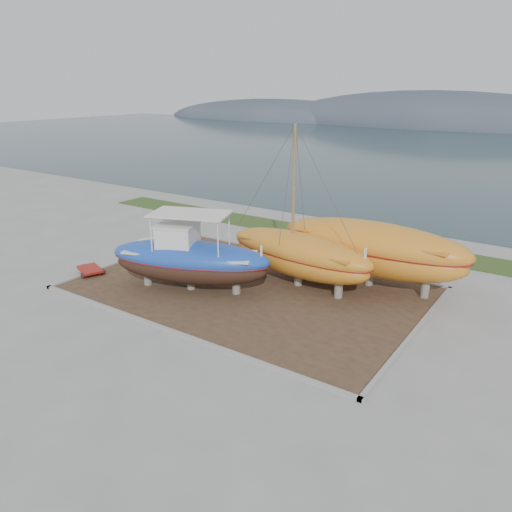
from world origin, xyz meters
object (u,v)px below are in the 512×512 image
Objects in this scene: orange_bare_hull at (371,255)px; red_trailer at (90,271)px; orange_sailboat at (300,209)px; blue_caique at (190,252)px; white_dinghy at (157,251)px.

orange_bare_hull is 4.07× the size of red_trailer.
red_trailer is at bearing -147.57° from orange_sailboat.
blue_caique is 0.83× the size of orange_bare_hull.
white_dinghy is 4.27m from red_trailer.
orange_sailboat is at bearing 23.21° from white_dinghy.
orange_bare_hull is at bearing 17.21° from blue_caique.
orange_bare_hull is at bearing 41.19° from orange_sailboat.
blue_caique reaches higher than orange_bare_hull.
orange_bare_hull is at bearing 49.52° from red_trailer.
blue_caique is 0.98× the size of orange_sailboat.
orange_bare_hull reaches higher than white_dinghy.
blue_caique is 9.81m from orange_bare_hull.
blue_caique reaches higher than white_dinghy.
blue_caique is at bearing 35.32° from red_trailer.
red_trailer is (-6.48, -1.59, -2.00)m from blue_caique.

